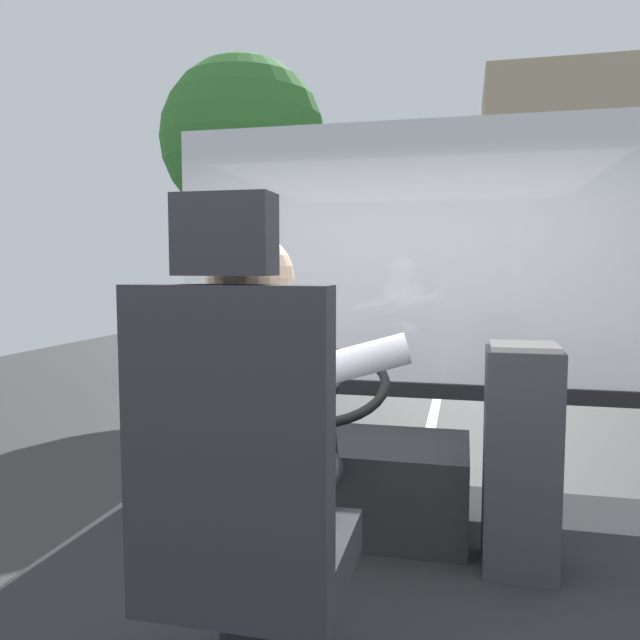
{
  "coord_description": "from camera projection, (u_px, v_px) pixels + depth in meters",
  "views": [
    {
      "loc": [
        0.35,
        -1.74,
        1.86
      ],
      "look_at": [
        -0.32,
        1.15,
        1.6
      ],
      "focal_mm": 34.76,
      "sensor_mm": 36.0,
      "label": 1
    }
  ],
  "objects": [
    {
      "name": "driver_seat",
      "position": [
        244.0,
        513.0,
        1.52
      ],
      "size": [
        0.48,
        0.48,
        1.34
      ],
      "color": "black",
      "rests_on": "bus_floor"
    },
    {
      "name": "bus_driver",
      "position": [
        257.0,
        423.0,
        1.6
      ],
      "size": [
        0.76,
        0.58,
        0.78
      ],
      "color": "black",
      "rests_on": "driver_seat"
    },
    {
      "name": "street_tree",
      "position": [
        244.0,
        143.0,
        9.11
      ],
      "size": [
        2.42,
        2.42,
        4.92
      ],
      "color": "#4C3828",
      "rests_on": "ground"
    },
    {
      "name": "fare_box",
      "position": [
        521.0,
        458.0,
        2.38
      ],
      "size": [
        0.27,
        0.27,
        0.89
      ],
      "color": "#333338",
      "rests_on": "bus_floor"
    },
    {
      "name": "steering_console",
      "position": [
        344.0,
        478.0,
        2.8
      ],
      "size": [
        1.1,
        0.98,
        0.85
      ],
      "color": "black",
      "rests_on": "bus_floor"
    },
    {
      "name": "windshield_panel",
      "position": [
        398.0,
        291.0,
        3.35
      ],
      "size": [
        2.5,
        0.08,
        1.48
      ],
      "color": "white"
    },
    {
      "name": "ground",
      "position": [
        442.0,
        378.0,
        10.46
      ],
      "size": [
        18.0,
        44.0,
        0.06
      ],
      "color": "#313131"
    }
  ]
}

